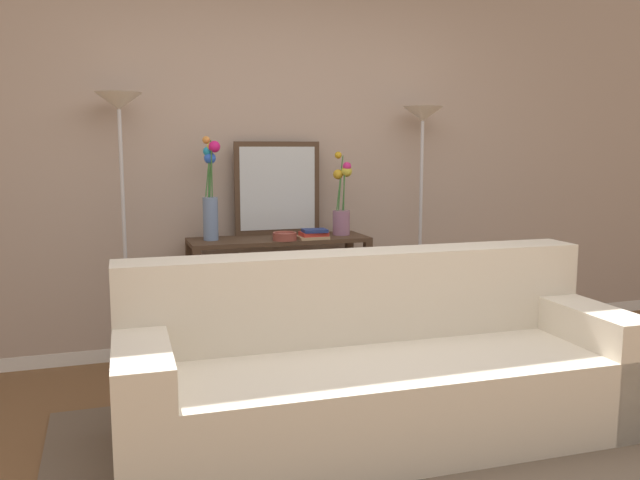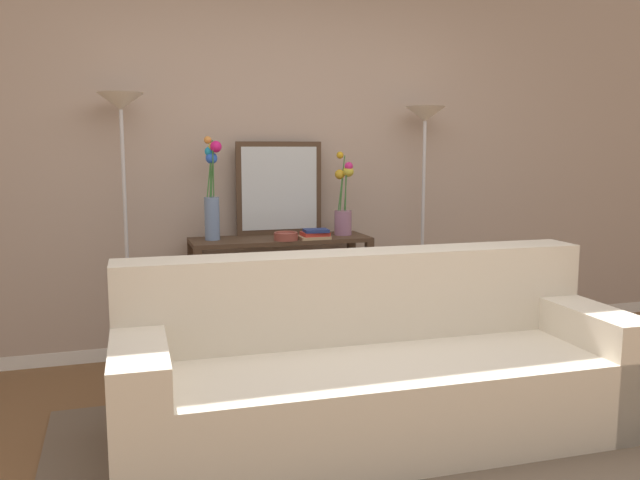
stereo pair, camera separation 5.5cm
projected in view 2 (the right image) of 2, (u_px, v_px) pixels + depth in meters
The scene contains 12 objects.
back_wall at pixel (279, 150), 4.57m from camera, with size 12.00×0.15×2.80m.
area_rug at pixel (388, 446), 3.09m from camera, with size 3.14×1.80×0.01m.
couch at pixel (376, 372), 3.21m from camera, with size 2.51×0.96×0.88m.
console_table at pixel (281, 276), 4.35m from camera, with size 1.18×0.40×0.82m.
floor_lamp_left at pixel (123, 155), 3.97m from camera, with size 0.28×0.28×1.74m.
floor_lamp_right at pixel (424, 159), 4.59m from camera, with size 0.28×0.28×1.70m.
wall_mirror at pixel (279, 188), 4.43m from camera, with size 0.59×0.02×0.63m.
vase_tall_flowers at pixel (212, 194), 4.17m from camera, with size 0.12×0.12×0.67m.
vase_short_flowers at pixel (344, 206), 4.43m from camera, with size 0.13×0.13×0.57m.
fruit_bowl at pixel (286, 236), 4.18m from camera, with size 0.16×0.16×0.05m.
book_stack at pixel (315, 234), 4.25m from camera, with size 0.20×0.16×0.07m.
book_row_under_console at pixel (241, 353), 4.34m from camera, with size 0.41×0.17×0.12m.
Camera 2 is at (-1.11, -2.25, 1.41)m, focal length 36.46 mm.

